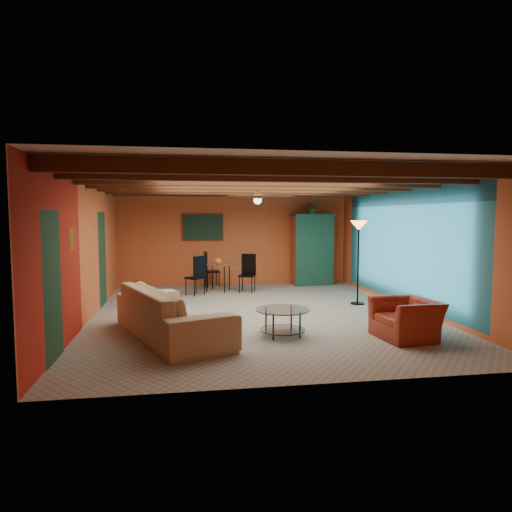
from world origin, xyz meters
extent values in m
cube|color=gray|center=(0.00, 0.00, 0.00)|extent=(6.50, 8.00, 0.01)
cube|color=silver|center=(0.00, 0.00, 2.70)|extent=(6.50, 8.00, 0.01)
cube|color=#BC542B|center=(0.00, 4.00, 1.35)|extent=(6.50, 0.02, 2.70)
cube|color=maroon|center=(-3.25, 0.00, 1.35)|extent=(0.02, 8.00, 2.70)
cube|color=#286575|center=(3.25, 0.00, 1.35)|extent=(0.02, 8.00, 2.70)
imported|color=#9B8564|center=(-1.68, -1.57, 0.41)|extent=(2.02, 2.99, 0.81)
imported|color=maroon|center=(2.04, -2.27, 0.32)|extent=(0.96, 1.07, 0.64)
cube|color=brown|center=(2.20, 3.70, 0.98)|extent=(1.17, 0.67, 1.96)
cube|color=black|center=(-0.90, 3.96, 1.65)|extent=(1.05, 0.03, 0.65)
imported|color=#26661E|center=(2.20, 3.70, 2.19)|extent=(0.43, 0.37, 0.46)
imported|color=orange|center=(-0.56, 2.89, 1.09)|extent=(0.22, 0.22, 0.19)
camera|label=1|loc=(-1.52, -9.09, 1.97)|focal=32.43mm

